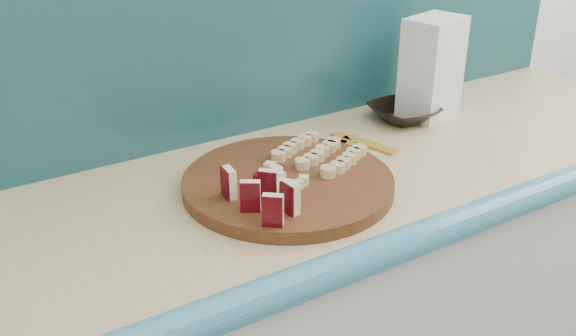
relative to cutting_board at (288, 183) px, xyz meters
The scene contains 8 objects.
backsplash 0.39m from the cutting_board, 91.89° to the left, with size 2.20×0.02×0.50m, color teal.
cutting_board is the anchor object (origin of this frame).
apple_wedges 0.14m from the cutting_board, 142.77° to the right, with size 0.10×0.17×0.06m.
apple_chunks 0.03m from the cutting_board, 155.13° to the right, with size 0.07×0.06×0.02m.
banana_slices 0.12m from the cutting_board, 22.76° to the left, with size 0.20×0.20×0.02m.
brown_bowl 0.47m from the cutting_board, 19.94° to the left, with size 0.16×0.16×0.04m, color black.
flour_bag 0.56m from the cutting_board, 16.88° to the left, with size 0.15×0.10×0.25m, color white.
banana_peel 0.25m from the cutting_board, 22.28° to the left, with size 0.19×0.17×0.01m.
Camera 1 is at (-0.49, 0.52, 1.50)m, focal length 40.00 mm.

